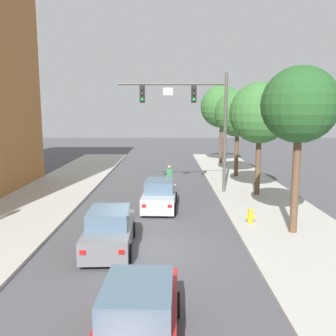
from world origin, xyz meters
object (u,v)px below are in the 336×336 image
(car_following_grey, at_px, (110,230))
(street_tree_farthest, at_px, (222,107))
(traffic_signal_mast, at_px, (196,110))
(street_tree_second, at_px, (261,113))
(pedestrian_crossing_road, at_px, (170,176))
(street_tree_third, at_px, (238,114))
(street_tree_nearest, at_px, (300,106))
(fire_hydrant, at_px, (251,216))
(car_lead_silver, at_px, (160,195))
(car_third_red, at_px, (139,319))

(car_following_grey, xyz_separation_m, street_tree_farthest, (7.51, 22.41, 5.00))
(traffic_signal_mast, height_order, street_tree_second, traffic_signal_mast)
(car_following_grey, distance_m, pedestrian_crossing_road, 11.20)
(car_following_grey, relative_size, street_tree_third, 0.63)
(street_tree_nearest, distance_m, street_tree_farthest, 20.90)
(traffic_signal_mast, relative_size, street_tree_second, 1.09)
(fire_hydrant, bearing_deg, traffic_signal_mast, 107.55)
(car_following_grey, bearing_deg, car_lead_silver, 73.01)
(car_lead_silver, bearing_deg, street_tree_second, 24.66)
(pedestrian_crossing_road, bearing_deg, car_following_grey, -102.08)
(car_third_red, bearing_deg, street_tree_nearest, 51.36)
(pedestrian_crossing_road, relative_size, street_tree_second, 0.24)
(car_following_grey, relative_size, street_tree_farthest, 0.56)
(car_third_red, height_order, street_tree_nearest, street_tree_nearest)
(traffic_signal_mast, bearing_deg, car_third_red, -98.62)
(car_following_grey, relative_size, pedestrian_crossing_road, 2.62)
(pedestrian_crossing_road, height_order, street_tree_third, street_tree_third)
(car_third_red, height_order, street_tree_second, street_tree_second)
(street_tree_farthest, bearing_deg, street_tree_second, -88.70)
(street_tree_third, bearing_deg, street_tree_farthest, 91.58)
(car_third_red, bearing_deg, fire_hydrant, 62.97)
(street_tree_third, distance_m, street_tree_farthest, 7.31)
(pedestrian_crossing_road, distance_m, street_tree_farthest, 13.46)
(car_lead_silver, height_order, street_tree_third, street_tree_third)
(fire_hydrant, relative_size, street_tree_nearest, 0.10)
(traffic_signal_mast, distance_m, street_tree_third, 6.80)
(fire_hydrant, xyz_separation_m, street_tree_second, (1.74, 5.92, 4.66))
(car_following_grey, xyz_separation_m, street_tree_second, (7.82, 8.67, 4.44))
(car_third_red, bearing_deg, car_following_grey, 104.97)
(traffic_signal_mast, relative_size, car_lead_silver, 1.74)
(car_following_grey, height_order, car_third_red, same)
(pedestrian_crossing_road, distance_m, street_tree_second, 7.30)
(car_following_grey, distance_m, fire_hydrant, 6.68)
(pedestrian_crossing_road, distance_m, fire_hydrant, 9.03)
(car_following_grey, distance_m, street_tree_farthest, 24.16)
(fire_hydrant, bearing_deg, street_tree_nearest, -38.42)
(traffic_signal_mast, xyz_separation_m, street_tree_farthest, (3.55, 12.94, 0.37))
(traffic_signal_mast, distance_m, pedestrian_crossing_road, 4.95)
(car_lead_silver, relative_size, car_following_grey, 1.00)
(street_tree_nearest, height_order, street_tree_second, street_tree_nearest)
(street_tree_third, bearing_deg, traffic_signal_mast, -123.52)
(fire_hydrant, xyz_separation_m, street_tree_third, (1.63, 12.39, 4.58))
(pedestrian_crossing_road, height_order, street_tree_nearest, street_tree_nearest)
(pedestrian_crossing_road, height_order, street_tree_second, street_tree_second)
(car_lead_silver, height_order, street_tree_nearest, street_tree_nearest)
(fire_hydrant, xyz_separation_m, street_tree_farthest, (1.43, 19.66, 5.22))
(car_following_grey, height_order, fire_hydrant, car_following_grey)
(street_tree_nearest, relative_size, street_tree_third, 1.03)
(car_lead_silver, xyz_separation_m, street_tree_third, (5.90, 9.22, 4.36))
(pedestrian_crossing_road, relative_size, street_tree_nearest, 0.24)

